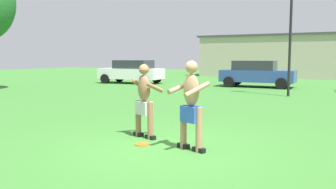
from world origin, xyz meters
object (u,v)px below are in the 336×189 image
at_px(player_in_blue, 191,103).
at_px(player_with_cap, 144,98).
at_px(car_blue_mid_lot, 257,73).
at_px(car_white_near_post, 132,71).
at_px(lamp_post, 291,18).
at_px(frisbee, 142,144).

bearing_deg(player_in_blue, player_with_cap, 159.55).
relative_size(player_in_blue, car_blue_mid_lot, 0.40).
bearing_deg(car_white_near_post, car_blue_mid_lot, 7.08).
bearing_deg(player_in_blue, lamp_post, 89.32).
bearing_deg(player_with_cap, car_white_near_post, 124.55).
bearing_deg(car_blue_mid_lot, car_white_near_post, -172.92).
distance_m(frisbee, car_white_near_post, 17.09).
xyz_separation_m(player_with_cap, frisbee, (0.31, -0.60, -0.89)).
height_order(player_with_cap, car_white_near_post, player_with_cap).
distance_m(frisbee, lamp_post, 11.41).
height_order(frisbee, car_blue_mid_lot, car_blue_mid_lot).
height_order(player_with_cap, frisbee, player_with_cap).
relative_size(player_in_blue, frisbee, 6.02).
bearing_deg(car_blue_mid_lot, player_in_blue, -80.97).
height_order(player_in_blue, frisbee, player_in_blue).
bearing_deg(lamp_post, car_blue_mid_lot, 120.04).
height_order(player_with_cap, car_blue_mid_lot, player_with_cap).
height_order(player_in_blue, lamp_post, lamp_post).
bearing_deg(car_white_near_post, player_in_blue, -52.74).
relative_size(car_white_near_post, car_blue_mid_lot, 1.01).
xyz_separation_m(frisbee, lamp_post, (1.18, 10.79, 3.52)).
bearing_deg(car_white_near_post, frisbee, -55.75).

